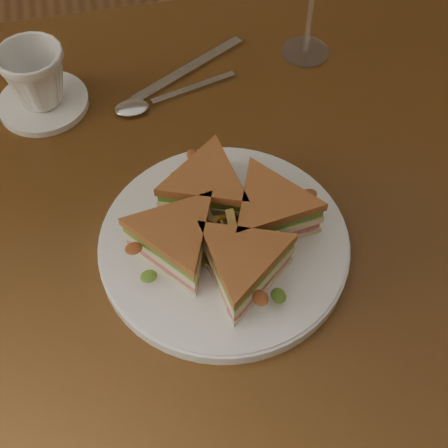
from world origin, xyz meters
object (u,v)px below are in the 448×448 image
plate (224,245)px  saucer (44,103)px  table (214,233)px  spoon (147,103)px  sandwich_wedges (224,227)px  knife (181,73)px  coffee_cup (35,77)px

plate → saucer: 0.35m
table → spoon: (-0.06, 0.17, 0.10)m
table → spoon: spoon is taller
table → sandwich_wedges: 0.17m
knife → saucer: (-0.20, -0.02, 0.00)m
table → knife: size_ratio=6.20×
table → sandwich_wedges: (-0.01, -0.09, 0.14)m
spoon → coffee_cup: size_ratio=2.02×
saucer → sandwich_wedges: bearing=-56.0°
spoon → sandwich_wedges: bearing=-93.3°
knife → coffee_cup: coffee_cup is taller
coffee_cup → table: bearing=-39.2°
sandwich_wedges → coffee_cup: bearing=124.0°
spoon → knife: (0.06, 0.05, -0.00)m
spoon → knife: 0.08m
sandwich_wedges → spoon: bearing=101.7°
saucer → table: bearing=-44.7°
plate → sandwich_wedges: (-0.00, -0.00, 0.04)m
knife → spoon: bearing=-166.8°
table → plate: plate is taller
table → plate: size_ratio=4.11×
spoon → coffee_cup: bearing=152.4°
coffee_cup → saucer: bearing=0.0°
plate → knife: 0.31m
sandwich_wedges → knife: sandwich_wedges is taller
sandwich_wedges → spoon: 0.27m
table → coffee_cup: coffee_cup is taller
knife → coffee_cup: size_ratio=2.17×
spoon → saucer: size_ratio=1.43×
coffee_cup → knife: bearing=11.7°
plate → knife: size_ratio=1.51×
plate → spoon: 0.26m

